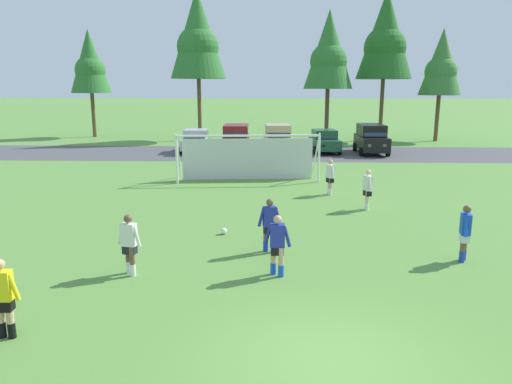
% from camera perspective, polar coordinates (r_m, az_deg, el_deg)
% --- Properties ---
extents(ground_plane, '(400.00, 400.00, 0.00)m').
position_cam_1_polar(ground_plane, '(23.24, 4.72, 0.39)').
color(ground_plane, '#598C3D').
extents(parking_lot_strip, '(52.00, 8.40, 0.01)m').
position_cam_1_polar(parking_lot_strip, '(35.78, 3.81, 4.66)').
color(parking_lot_strip, '#4C4C51').
rests_on(parking_lot_strip, ground).
extents(soccer_ball, '(0.22, 0.22, 0.22)m').
position_cam_1_polar(soccer_ball, '(16.05, -3.88, -4.71)').
color(soccer_ball, white).
rests_on(soccer_ball, ground).
extents(soccer_goal, '(7.56, 2.58, 2.57)m').
position_cam_1_polar(soccer_goal, '(25.17, -0.99, 4.35)').
color(soccer_goal, white).
rests_on(soccer_goal, ground).
extents(referee, '(0.74, 0.26, 1.64)m').
position_cam_1_polar(referee, '(10.64, -28.13, -11.27)').
color(referee, tan).
rests_on(referee, ground).
extents(player_striker_near, '(0.73, 0.30, 1.64)m').
position_cam_1_polar(player_striker_near, '(12.40, 2.58, -6.46)').
color(player_striker_near, tan).
rests_on(player_striker_near, ground).
extents(player_midfield_center, '(0.75, 0.35, 1.64)m').
position_cam_1_polar(player_midfield_center, '(14.14, 1.66, -4.05)').
color(player_midfield_center, brown).
rests_on(player_midfield_center, ground).
extents(player_defender_far, '(0.39, 0.72, 1.64)m').
position_cam_1_polar(player_defender_far, '(21.97, 8.91, 1.77)').
color(player_defender_far, tan).
rests_on(player_defender_far, ground).
extents(player_winger_left, '(0.34, 0.75, 1.64)m').
position_cam_1_polar(player_winger_left, '(19.55, 13.27, 0.27)').
color(player_winger_left, beige).
rests_on(player_winger_left, ground).
extents(player_winger_right, '(0.71, 0.34, 1.64)m').
position_cam_1_polar(player_winger_right, '(12.89, -14.99, -6.15)').
color(player_winger_right, brown).
rests_on(player_winger_right, ground).
extents(player_trailing_back, '(0.30, 0.72, 1.64)m').
position_cam_1_polar(player_trailing_back, '(14.62, 23.82, -4.59)').
color(player_trailing_back, brown).
rests_on(player_trailing_back, ground).
extents(parked_car_slot_far_left, '(2.12, 4.25, 1.72)m').
position_cam_1_polar(parked_car_slot_far_left, '(36.67, -7.25, 6.15)').
color(parked_car_slot_far_left, '#B2B2BC').
rests_on(parked_car_slot_far_left, ground).
extents(parked_car_slot_left, '(2.22, 4.64, 2.16)m').
position_cam_1_polar(parked_car_slot_left, '(35.23, -2.41, 6.37)').
color(parked_car_slot_left, maroon).
rests_on(parked_car_slot_left, ground).
extents(parked_car_slot_center_left, '(2.35, 4.71, 2.16)m').
position_cam_1_polar(parked_car_slot_center_left, '(35.60, 2.62, 6.44)').
color(parked_car_slot_center_left, tan).
rests_on(parked_car_slot_center_left, ground).
extents(parked_car_slot_center, '(2.29, 4.33, 1.72)m').
position_cam_1_polar(parked_car_slot_center, '(36.55, 8.24, 6.10)').
color(parked_car_slot_center, '#194C2D').
rests_on(parked_car_slot_center, ground).
extents(parked_car_slot_center_right, '(2.16, 4.61, 2.16)m').
position_cam_1_polar(parked_car_slot_center_right, '(36.59, 13.70, 6.26)').
color(parked_car_slot_center_right, black).
rests_on(parked_car_slot_center_right, ground).
extents(tree_left_edge, '(3.89, 3.89, 10.38)m').
position_cam_1_polar(tree_left_edge, '(50.44, -19.37, 14.38)').
color(tree_left_edge, brown).
rests_on(tree_left_edge, ground).
extents(tree_mid_left, '(5.09, 5.09, 13.56)m').
position_cam_1_polar(tree_mid_left, '(45.34, -7.03, 18.06)').
color(tree_mid_left, brown).
rests_on(tree_mid_left, ground).
extents(tree_center_back, '(4.26, 4.26, 11.36)m').
position_cam_1_polar(tree_center_back, '(42.95, 8.75, 16.28)').
color(tree_center_back, brown).
rests_on(tree_center_back, ground).
extents(tree_mid_right, '(5.05, 5.05, 13.47)m').
position_cam_1_polar(tree_mid_right, '(46.44, 15.31, 17.51)').
color(tree_mid_right, brown).
rests_on(tree_mid_right, ground).
extents(tree_right_edge, '(3.75, 3.75, 10.00)m').
position_cam_1_polar(tree_right_edge, '(46.96, 21.41, 14.11)').
color(tree_right_edge, brown).
rests_on(tree_right_edge, ground).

